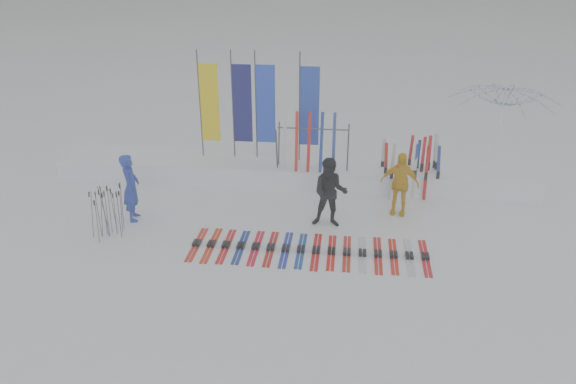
# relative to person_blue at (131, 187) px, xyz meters

# --- Properties ---
(ground) EXTENTS (120.00, 120.00, 0.00)m
(ground) POSITION_rel_person_blue_xyz_m (3.82, -1.65, -0.89)
(ground) COLOR white
(ground) RESTS_ON ground
(snow_bank) EXTENTS (14.00, 1.60, 0.60)m
(snow_bank) POSITION_rel_person_blue_xyz_m (3.82, 2.95, -0.59)
(snow_bank) COLOR white
(snow_bank) RESTS_ON ground
(person_blue) EXTENTS (0.56, 0.73, 1.78)m
(person_blue) POSITION_rel_person_blue_xyz_m (0.00, 0.00, 0.00)
(person_blue) COLOR #1C32A5
(person_blue) RESTS_ON ground
(person_black) EXTENTS (0.89, 0.70, 1.81)m
(person_black) POSITION_rel_person_blue_xyz_m (5.04, 0.23, 0.01)
(person_black) COLOR black
(person_black) RESTS_ON ground
(person_yellow) EXTENTS (1.06, 0.60, 1.71)m
(person_yellow) POSITION_rel_person_blue_xyz_m (6.80, 1.12, -0.04)
(person_yellow) COLOR #EAB00F
(person_yellow) RESTS_ON ground
(tent_canopy) EXTENTS (4.13, 4.17, 2.87)m
(tent_canopy) POSITION_rel_person_blue_xyz_m (9.83, 4.01, 0.55)
(tent_canopy) COLOR white
(tent_canopy) RESTS_ON ground
(ski_row) EXTENTS (5.52, 1.68, 0.07)m
(ski_row) POSITION_rel_person_blue_xyz_m (4.64, -1.13, -0.86)
(ski_row) COLOR red
(ski_row) RESTS_ON ground
(pole_cluster) EXTENTS (0.76, 0.85, 1.26)m
(pole_cluster) POSITION_rel_person_blue_xyz_m (-0.28, -0.88, -0.29)
(pole_cluster) COLOR #595B60
(pole_cluster) RESTS_ON ground
(feather_flags) EXTENTS (3.52, 0.12, 3.20)m
(feather_flags) POSITION_rel_person_blue_xyz_m (2.70, 3.17, 1.35)
(feather_flags) COLOR #383A3F
(feather_flags) RESTS_ON ground
(ski_rack) EXTENTS (2.04, 0.80, 1.23)m
(ski_rack) POSITION_rel_person_blue_xyz_m (4.43, 2.55, 0.49)
(ski_rack) COLOR #383A3F
(ski_rack) RESTS_ON ground
(upright_skis) EXTENTS (1.59, 1.13, 1.70)m
(upright_skis) POSITION_rel_person_blue_xyz_m (7.38, 2.53, -0.09)
(upright_skis) COLOR red
(upright_skis) RESTS_ON ground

